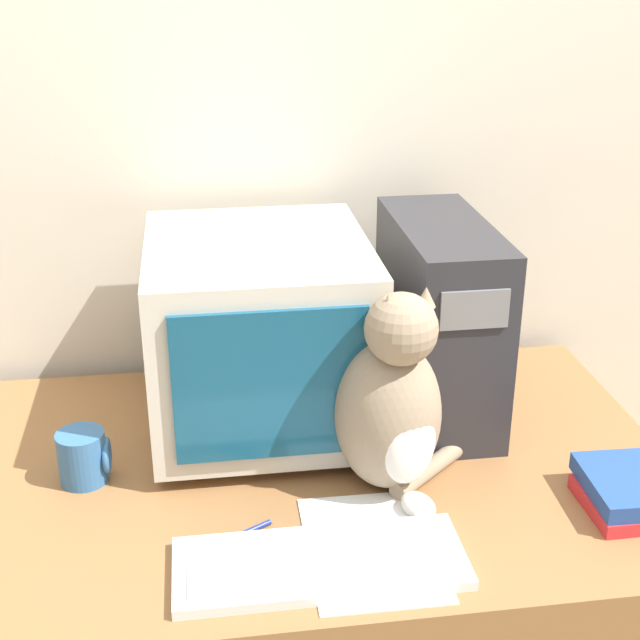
# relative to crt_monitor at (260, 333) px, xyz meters

# --- Properties ---
(wall_back) EXTENTS (7.00, 0.05, 2.50)m
(wall_back) POSITION_rel_crt_monitor_xyz_m (0.06, 0.33, 0.34)
(wall_back) COLOR beige
(wall_back) RESTS_ON ground_plane
(desk) EXTENTS (1.40, 0.87, 0.71)m
(desk) POSITION_rel_crt_monitor_xyz_m (0.06, -0.17, -0.55)
(desk) COLOR olive
(desk) RESTS_ON ground_plane
(crt_monitor) EXTENTS (0.42, 0.48, 0.38)m
(crt_monitor) POSITION_rel_crt_monitor_xyz_m (0.00, 0.00, 0.00)
(crt_monitor) COLOR beige
(crt_monitor) RESTS_ON desk
(computer_tower) EXTENTS (0.18, 0.43, 0.40)m
(computer_tower) POSITION_rel_crt_monitor_xyz_m (0.37, 0.01, 0.00)
(computer_tower) COLOR #28282D
(computer_tower) RESTS_ON desk
(keyboard) EXTENTS (0.46, 0.18, 0.02)m
(keyboard) POSITION_rel_crt_monitor_xyz_m (0.05, -0.47, -0.19)
(keyboard) COLOR silver
(keyboard) RESTS_ON desk
(cat) EXTENTS (0.30, 0.27, 0.39)m
(cat) POSITION_rel_crt_monitor_xyz_m (0.21, -0.26, -0.04)
(cat) COLOR gray
(cat) RESTS_ON desk
(book_stack) EXTENTS (0.14, 0.18, 0.06)m
(book_stack) POSITION_rel_crt_monitor_xyz_m (0.60, -0.39, -0.17)
(book_stack) COLOR red
(book_stack) RESTS_ON desk
(pen) EXTENTS (0.14, 0.08, 0.01)m
(pen) POSITION_rel_crt_monitor_xyz_m (-0.08, -0.38, -0.19)
(pen) COLOR navy
(pen) RESTS_ON desk
(paper_sheet) EXTENTS (0.21, 0.30, 0.00)m
(paper_sheet) POSITION_rel_crt_monitor_xyz_m (0.14, -0.44, -0.20)
(paper_sheet) COLOR white
(paper_sheet) RESTS_ON desk
(mug) EXTENTS (0.09, 0.09, 0.10)m
(mug) POSITION_rel_crt_monitor_xyz_m (-0.34, -0.17, -0.15)
(mug) COLOR #33669E
(mug) RESTS_ON desk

